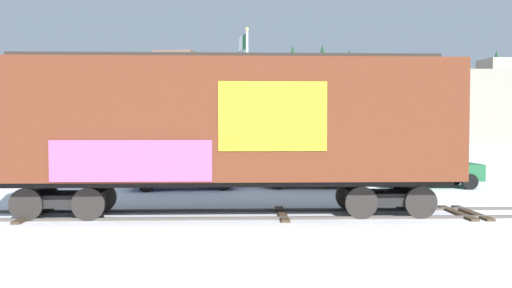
{
  "coord_description": "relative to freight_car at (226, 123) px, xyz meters",
  "views": [
    {
      "loc": [
        1.86,
        -15.76,
        2.72
      ],
      "look_at": [
        2.26,
        1.14,
        2.05
      ],
      "focal_mm": 38.01,
      "sensor_mm": 36.0,
      "label": 1
    }
  ],
  "objects": [
    {
      "name": "track",
      "position": [
        0.11,
        0.0,
        -2.68
      ],
      "size": [
        60.02,
        2.93,
        0.08
      ],
      "color": "#4C4742",
      "rests_on": "ground_plane"
    },
    {
      "name": "hillside",
      "position": [
        -1.36,
        72.53,
        2.19
      ],
      "size": [
        138.76,
        36.5,
        14.21
      ],
      "color": "gray",
      "rests_on": "ground_plane"
    },
    {
      "name": "parked_car_black",
      "position": [
        3.35,
        6.94,
        -1.9
      ],
      "size": [
        4.38,
        2.25,
        1.62
      ],
      "color": "black",
      "rests_on": "ground_plane"
    },
    {
      "name": "freight_car",
      "position": [
        0.0,
        0.0,
        0.0
      ],
      "size": [
        13.18,
        3.0,
        4.73
      ],
      "color": "#5B2B19",
      "rests_on": "ground_plane"
    },
    {
      "name": "ground_plane",
      "position": [
        -1.36,
        0.0,
        -2.72
      ],
      "size": [
        260.0,
        260.0,
        0.0
      ],
      "primitive_type": "plane",
      "color": "silver"
    },
    {
      "name": "parked_car_blue",
      "position": [
        -2.0,
        6.5,
        -1.93
      ],
      "size": [
        4.62,
        2.46,
        1.57
      ],
      "color": "navy",
      "rests_on": "ground_plane"
    },
    {
      "name": "flagpole",
      "position": [
        0.6,
        10.11,
        1.87
      ],
      "size": [
        0.49,
        1.45,
        7.2
      ],
      "color": "silver",
      "rests_on": "ground_plane"
    },
    {
      "name": "parked_car_green",
      "position": [
        8.31,
        6.77,
        -1.89
      ],
      "size": [
        4.01,
        1.85,
        1.68
      ],
      "color": "#1E5933",
      "rests_on": "ground_plane"
    }
  ]
}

